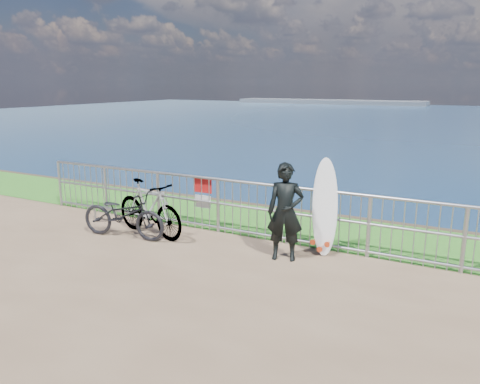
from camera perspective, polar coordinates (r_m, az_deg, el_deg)
The scene contains 8 objects.
grass_strip at distance 10.28m, azimuth 2.89°, elevation -3.56°, with size 120.00×120.00×0.00m, color #2B7A21.
seascape at distance 161.16m, azimuth 10.74°, elevation 10.53°, with size 260.00×260.00×5.00m.
railing at distance 9.17m, azimuth 0.06°, elevation -1.91°, with size 10.06×0.10×1.13m.
surfer at distance 7.94m, azimuth 5.55°, elevation -2.45°, with size 0.61×0.40×1.68m, color black.
surfboard at distance 8.32m, azimuth 10.28°, elevation -2.23°, with size 0.56×0.54×1.71m.
bicycle_near at distance 9.38m, azimuth -14.04°, elevation -2.66°, with size 0.63×1.80×0.94m, color black.
bicycle_far at distance 9.39m, azimuth -11.02°, elevation -1.94°, with size 0.52×1.85×1.11m, color black.
bike_rack at distance 10.26m, azimuth -14.34°, elevation -2.37°, with size 1.69×0.05×0.35m.
Camera 1 is at (4.14, -6.23, 2.98)m, focal length 35.00 mm.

